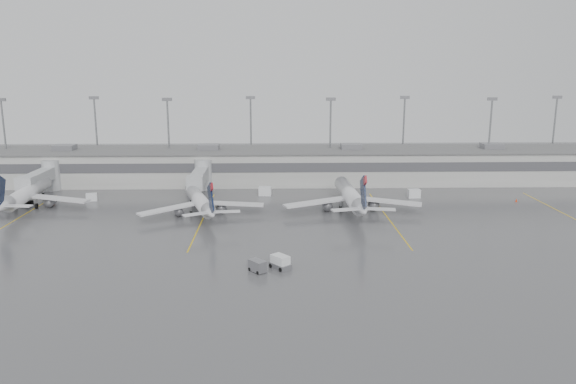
{
  "coord_description": "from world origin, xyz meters",
  "views": [
    {
      "loc": [
        -4.04,
        -78.7,
        28.05
      ],
      "look_at": [
        -1.43,
        24.0,
        5.0
      ],
      "focal_mm": 35.0,
      "sensor_mm": 36.0,
      "label": 1
    }
  ],
  "objects_px": {
    "jet_far_left": "(26,194)",
    "jet_mid_right": "(351,196)",
    "baggage_tug": "(280,263)",
    "jet_mid_left": "(200,201)"
  },
  "relations": [
    {
      "from": "jet_far_left",
      "to": "jet_mid_right",
      "type": "relative_size",
      "value": 0.96
    },
    {
      "from": "jet_far_left",
      "to": "baggage_tug",
      "type": "xyz_separation_m",
      "value": [
        50.9,
        -36.0,
        -2.21
      ]
    },
    {
      "from": "jet_mid_right",
      "to": "baggage_tug",
      "type": "distance_m",
      "value": 35.24
    },
    {
      "from": "jet_mid_right",
      "to": "jet_far_left",
      "type": "bearing_deg",
      "value": 174.75
    },
    {
      "from": "jet_far_left",
      "to": "baggage_tug",
      "type": "height_order",
      "value": "jet_far_left"
    },
    {
      "from": "jet_far_left",
      "to": "jet_mid_left",
      "type": "distance_m",
      "value": 36.33
    },
    {
      "from": "jet_far_left",
      "to": "baggage_tug",
      "type": "distance_m",
      "value": 62.39
    },
    {
      "from": "baggage_tug",
      "to": "jet_mid_left",
      "type": "bearing_deg",
      "value": 76.87
    },
    {
      "from": "jet_mid_right",
      "to": "baggage_tug",
      "type": "xyz_separation_m",
      "value": [
        -14.36,
        -32.1,
        -2.33
      ]
    },
    {
      "from": "baggage_tug",
      "to": "jet_far_left",
      "type": "bearing_deg",
      "value": 104.88
    }
  ]
}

